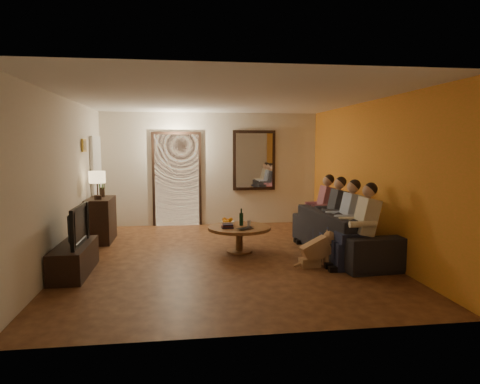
{
  "coord_description": "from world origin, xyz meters",
  "views": [
    {
      "loc": [
        -0.7,
        -6.95,
        1.85
      ],
      "look_at": [
        0.3,
        0.3,
        1.05
      ],
      "focal_mm": 32.0,
      "sensor_mm": 36.0,
      "label": 1
    }
  ],
  "objects": [
    {
      "name": "door_trim",
      "position": [
        -0.8,
        2.97,
        1.05
      ],
      "size": [
        1.12,
        0.04,
        2.22
      ],
      "primitive_type": "cube",
      "color": "black",
      "rests_on": "floor"
    },
    {
      "name": "coffee_table",
      "position": [
        0.28,
        0.27,
        0.23
      ],
      "size": [
        1.32,
        1.32,
        0.45
      ],
      "primitive_type": "cylinder",
      "rotation": [
        0.0,
        0.0,
        -0.25
      ],
      "color": "brown",
      "rests_on": "floor"
    },
    {
      "name": "floor",
      "position": [
        0.0,
        0.0,
        0.0
      ],
      "size": [
        5.0,
        6.0,
        0.01
      ],
      "primitive_type": "cube",
      "color": "#402011",
      "rests_on": "ground"
    },
    {
      "name": "book_stack",
      "position": [
        0.06,
        0.17,
        0.48
      ],
      "size": [
        0.2,
        0.15,
        0.07
      ],
      "primitive_type": null,
      "color": "black",
      "rests_on": "coffee_table"
    },
    {
      "name": "white_door",
      "position": [
        -2.46,
        2.3,
        1.02
      ],
      "size": [
        0.06,
        0.85,
        2.04
      ],
      "primitive_type": "cube",
      "color": "white",
      "rests_on": "floor"
    },
    {
      "name": "bowl",
      "position": [
        0.1,
        0.49,
        0.48
      ],
      "size": [
        0.26,
        0.26,
        0.06
      ],
      "primitive_type": "imported",
      "color": "white",
      "rests_on": "coffee_table"
    },
    {
      "name": "dresser",
      "position": [
        -2.25,
        1.48,
        0.42
      ],
      "size": [
        0.45,
        0.95,
        0.84
      ],
      "primitive_type": "cube",
      "color": "black",
      "rests_on": "floor"
    },
    {
      "name": "tv",
      "position": [
        -2.25,
        -0.65,
        0.71
      ],
      "size": [
        0.98,
        0.13,
        0.56
      ],
      "primitive_type": "imported",
      "rotation": [
        0.0,
        0.0,
        1.57
      ],
      "color": "black",
      "rests_on": "tv_stand"
    },
    {
      "name": "person_d",
      "position": [
        1.96,
        0.81,
        0.6
      ],
      "size": [
        0.6,
        0.4,
        1.2
      ],
      "primitive_type": null,
      "color": "tan",
      "rests_on": "sofa"
    },
    {
      "name": "sofa",
      "position": [
        2.06,
        -0.09,
        0.37
      ],
      "size": [
        2.63,
        1.19,
        0.75
      ],
      "primitive_type": "imported",
      "rotation": [
        0.0,
        0.0,
        1.65
      ],
      "color": "black",
      "rests_on": "floor"
    },
    {
      "name": "front_wall",
      "position": [
        0.0,
        -3.0,
        1.3
      ],
      "size": [
        5.0,
        0.02,
        2.6
      ],
      "primitive_type": "cube",
      "color": "beige",
      "rests_on": "floor"
    },
    {
      "name": "person_b",
      "position": [
        1.96,
        -0.39,
        0.6
      ],
      "size": [
        0.6,
        0.4,
        1.2
      ],
      "primitive_type": null,
      "color": "tan",
      "rests_on": "sofa"
    },
    {
      "name": "ceiling",
      "position": [
        0.0,
        0.0,
        2.6
      ],
      "size": [
        5.0,
        6.0,
        0.01
      ],
      "primitive_type": "cube",
      "color": "white",
      "rests_on": "back_wall"
    },
    {
      "name": "mirror_glass",
      "position": [
        1.0,
        2.93,
        1.5
      ],
      "size": [
        0.86,
        0.02,
        1.26
      ],
      "primitive_type": "cube",
      "color": "white",
      "rests_on": "back_wall"
    },
    {
      "name": "table_lamp",
      "position": [
        -2.25,
        1.26,
        1.11
      ],
      "size": [
        0.3,
        0.3,
        0.54
      ],
      "primitive_type": null,
      "color": "beige",
      "rests_on": "dresser"
    },
    {
      "name": "dog",
      "position": [
        1.33,
        -0.77,
        0.28
      ],
      "size": [
        0.58,
        0.3,
        0.56
      ],
      "primitive_type": null,
      "rotation": [
        0.0,
        0.0,
        0.11
      ],
      "color": "tan",
      "rests_on": "floor"
    },
    {
      "name": "person_a",
      "position": [
        1.96,
        -0.99,
        0.6
      ],
      "size": [
        0.6,
        0.4,
        1.2
      ],
      "primitive_type": null,
      "color": "tan",
      "rests_on": "sofa"
    },
    {
      "name": "flower_vase",
      "position": [
        -2.25,
        1.7,
        1.06
      ],
      "size": [
        0.14,
        0.14,
        0.44
      ],
      "primitive_type": null,
      "color": "red",
      "rests_on": "dresser"
    },
    {
      "name": "kitchen_doorway",
      "position": [
        -0.8,
        2.98,
        1.05
      ],
      "size": [
        1.0,
        0.06,
        2.1
      ],
      "primitive_type": "cube",
      "color": "#FFE0A5",
      "rests_on": "floor"
    },
    {
      "name": "wine_glass",
      "position": [
        0.46,
        0.32,
        0.5
      ],
      "size": [
        0.06,
        0.06,
        0.1
      ],
      "primitive_type": "cylinder",
      "color": "silver",
      "rests_on": "coffee_table"
    },
    {
      "name": "art_canvas",
      "position": [
        -2.46,
        1.3,
        1.85
      ],
      "size": [
        0.01,
        0.22,
        0.18
      ],
      "primitive_type": "cube",
      "color": "brown",
      "rests_on": "left_wall"
    },
    {
      "name": "oranges",
      "position": [
        0.1,
        0.49,
        0.55
      ],
      "size": [
        0.2,
        0.2,
        0.08
      ],
      "primitive_type": null,
      "color": "orange",
      "rests_on": "bowl"
    },
    {
      "name": "back_wall",
      "position": [
        0.0,
        3.0,
        1.3
      ],
      "size": [
        5.0,
        0.02,
        2.6
      ],
      "primitive_type": "cube",
      "color": "beige",
      "rests_on": "floor"
    },
    {
      "name": "tv_stand",
      "position": [
        -2.25,
        -0.65,
        0.21
      ],
      "size": [
        0.45,
        1.29,
        0.43
      ],
      "primitive_type": "cube",
      "color": "black",
      "rests_on": "floor"
    },
    {
      "name": "mirror_frame",
      "position": [
        1.0,
        2.96,
        1.5
      ],
      "size": [
        1.0,
        0.05,
        1.4
      ],
      "primitive_type": "cube",
      "color": "black",
      "rests_on": "back_wall"
    },
    {
      "name": "wine_bottle",
      "position": [
        0.33,
        0.37,
        0.6
      ],
      "size": [
        0.07,
        0.07,
        0.31
      ],
      "primitive_type": null,
      "color": "black",
      "rests_on": "coffee_table"
    },
    {
      "name": "orange_accent",
      "position": [
        2.49,
        0.0,
        1.3
      ],
      "size": [
        0.01,
        6.0,
        2.6
      ],
      "primitive_type": "cube",
      "color": "orange",
      "rests_on": "right_wall"
    },
    {
      "name": "framed_art",
      "position": [
        -2.47,
        1.3,
        1.85
      ],
      "size": [
        0.03,
        0.28,
        0.24
      ],
      "primitive_type": "cube",
      "color": "#B28C33",
      "rests_on": "left_wall"
    },
    {
      "name": "fridge_glimpse",
      "position": [
        -0.55,
        2.98,
        0.9
      ],
      "size": [
        0.45,
        0.03,
        1.7
      ],
      "primitive_type": "cube",
      "color": "silver",
      "rests_on": "floor"
    },
    {
      "name": "left_wall",
      "position": [
        -2.5,
        0.0,
        1.3
      ],
      "size": [
        0.02,
        6.0,
        2.6
      ],
      "primitive_type": "cube",
      "color": "beige",
      "rests_on": "floor"
    },
    {
      "name": "person_c",
      "position": [
        1.96,
        0.21,
        0.6
      ],
      "size": [
        0.6,
        0.4,
        1.2
      ],
      "primitive_type": null,
      "color": "tan",
      "rests_on": "sofa"
    },
    {
      "name": "laptop",
      "position": [
        0.38,
        -0.01,
        0.46
      ],
      "size": [
        0.39,
        0.38,
        0.03
      ],
      "primitive_type": "imported",
      "rotation": [
        0.0,
        0.0,
        0.71
      ],
      "color": "black",
      "rests_on": "coffee_table"
    },
    {
      "name": "right_wall",
      "position": [
        2.5,
        0.0,
        1.3
      ],
      "size": [
        0.02,
        6.0,
        2.6
      ],
      "primitive_type": "cube",
      "color": "beige",
      "rests_on": "floor"
    }
  ]
}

